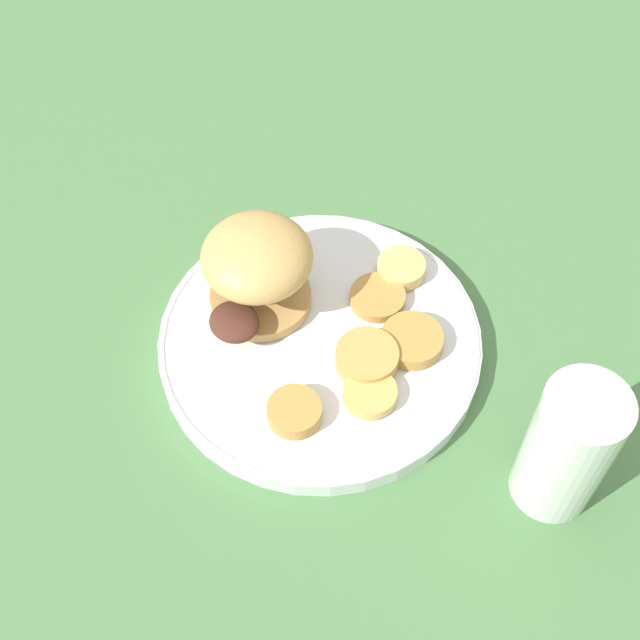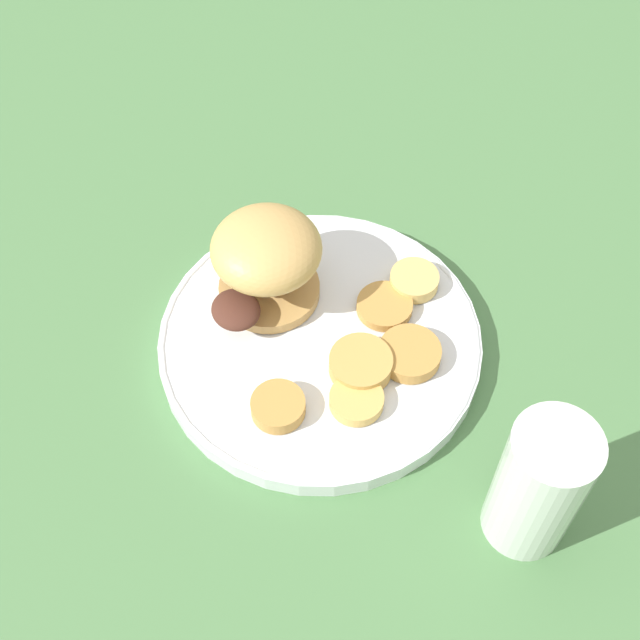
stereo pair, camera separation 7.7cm
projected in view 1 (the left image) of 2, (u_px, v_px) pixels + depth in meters
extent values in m
plane|color=#4C7A47|center=(320.00, 348.00, 0.81)|extent=(4.00, 4.00, 0.00)
cylinder|color=white|center=(320.00, 343.00, 0.80)|extent=(0.29, 0.29, 0.02)
torus|color=white|center=(320.00, 338.00, 0.79)|extent=(0.29, 0.29, 0.01)
cylinder|color=tan|center=(261.00, 297.00, 0.81)|extent=(0.09, 0.09, 0.01)
ellipsoid|color=#563323|center=(226.00, 269.00, 0.80)|extent=(0.04, 0.04, 0.01)
ellipsoid|color=#563323|center=(263.00, 285.00, 0.79)|extent=(0.03, 0.05, 0.02)
ellipsoid|color=#4C281E|center=(234.00, 322.00, 0.77)|extent=(0.05, 0.04, 0.02)
ellipsoid|color=brown|center=(235.00, 271.00, 0.80)|extent=(0.07, 0.07, 0.02)
ellipsoid|color=brown|center=(261.00, 278.00, 0.80)|extent=(0.05, 0.05, 0.02)
ellipsoid|color=tan|center=(257.00, 257.00, 0.76)|extent=(0.10, 0.10, 0.05)
cylinder|color=tan|center=(370.00, 393.00, 0.75)|extent=(0.05, 0.05, 0.01)
cylinder|color=#BC8942|center=(294.00, 412.00, 0.74)|extent=(0.05, 0.05, 0.01)
cylinder|color=#BC8942|center=(412.00, 340.00, 0.78)|extent=(0.05, 0.05, 0.01)
cylinder|color=tan|center=(367.00, 358.00, 0.77)|extent=(0.06, 0.06, 0.02)
cylinder|color=#BC8942|center=(378.00, 297.00, 0.81)|extent=(0.05, 0.05, 0.01)
cylinder|color=#DBB766|center=(401.00, 268.00, 0.83)|extent=(0.05, 0.05, 0.01)
cylinder|color=silver|center=(568.00, 448.00, 0.67)|extent=(0.07, 0.07, 0.14)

